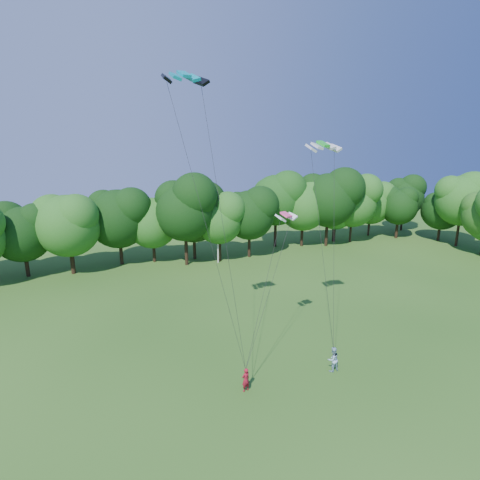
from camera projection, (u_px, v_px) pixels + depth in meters
name	position (u px, v px, depth m)	size (l,w,h in m)	color
ground	(309.00, 434.00, 21.47)	(160.00, 160.00, 0.00)	#235015
utility_pole	(218.00, 231.00, 51.86)	(1.76, 0.31, 8.81)	silver
kite_flyer_left	(246.00, 380.00, 25.07)	(0.62, 0.41, 1.69)	maroon
kite_flyer_right	(333.00, 359.00, 27.29)	(0.92, 0.71, 1.88)	#9FC1DD
kite_teal	(184.00, 74.00, 23.02)	(2.91, 1.52, 0.60)	#058C9D
kite_green	(323.00, 144.00, 28.05)	(2.63, 1.19, 0.51)	green
kite_pink	(286.00, 215.00, 27.75)	(1.85, 1.24, 0.37)	#FF4687
tree_back_center	(193.00, 203.00, 52.69)	(9.12, 9.12, 13.26)	#341D14
tree_back_east	(336.00, 205.00, 63.13)	(6.95, 6.95, 10.11)	black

